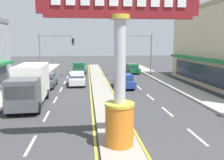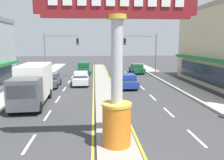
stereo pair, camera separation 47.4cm
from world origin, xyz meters
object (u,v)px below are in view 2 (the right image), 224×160
object	(u,v)px
box_truck_near_left_lane	(33,83)
traffic_light_right_side	(144,48)
district_sign	(117,66)
sedan_far_left_oncoming	(81,78)
sedan_mid_left_lane	(137,68)
traffic_light_left_side	(57,48)
sedan_kerb_right	(51,80)
sedan_near_right_lane	(127,81)
suv_far_right_lane	(84,68)

from	to	relation	value
box_truck_near_left_lane	traffic_light_right_side	bearing A→B (deg)	48.40
district_sign	box_truck_near_left_lane	world-z (taller)	district_sign
sedan_far_left_oncoming	sedan_mid_left_lane	bearing A→B (deg)	48.07
traffic_light_left_side	sedan_far_left_oncoming	xyz separation A→B (m)	(3.58, -6.02, -3.46)
box_truck_near_left_lane	sedan_kerb_right	world-z (taller)	box_truck_near_left_lane
traffic_light_left_side	sedan_mid_left_lane	xyz separation A→B (m)	(12.09, 3.45, -3.46)
sedan_near_right_lane	sedan_kerb_right	bearing A→B (deg)	171.14
sedan_kerb_right	sedan_far_left_oncoming	bearing A→B (deg)	15.54
traffic_light_left_side	sedan_far_left_oncoming	bearing A→B (deg)	-59.25
box_truck_near_left_lane	sedan_kerb_right	size ratio (longest dim) A/B	1.62
district_sign	traffic_light_left_side	size ratio (longest dim) A/B	1.22
sedan_mid_left_lane	traffic_light_left_side	bearing A→B (deg)	-164.08
sedan_mid_left_lane	sedan_kerb_right	size ratio (longest dim) A/B	1.02
district_sign	suv_far_right_lane	world-z (taller)	district_sign
traffic_light_left_side	sedan_kerb_right	distance (m)	7.76
sedan_near_right_lane	suv_far_right_lane	size ratio (longest dim) A/B	0.92
box_truck_near_left_lane	traffic_light_left_side	bearing A→B (deg)	90.85
sedan_far_left_oncoming	traffic_light_right_side	bearing A→B (deg)	32.99
sedan_near_right_lane	traffic_light_right_side	bearing A→B (deg)	65.73
traffic_light_right_side	sedan_near_right_lane	size ratio (longest dim) A/B	1.43
traffic_light_left_side	sedan_kerb_right	bearing A→B (deg)	-87.65
sedan_far_left_oncoming	sedan_near_right_lane	bearing A→B (deg)	-23.31
sedan_near_right_lane	district_sign	bearing A→B (deg)	-100.47
suv_far_right_lane	sedan_mid_left_lane	world-z (taller)	suv_far_right_lane
traffic_light_right_side	traffic_light_left_side	bearing A→B (deg)	178.53
suv_far_right_lane	sedan_kerb_right	size ratio (longest dim) A/B	1.09
traffic_light_right_side	box_truck_near_left_lane	xyz separation A→B (m)	(-12.17, -13.70, -2.55)
traffic_light_right_side	district_sign	bearing A→B (deg)	-105.69
box_truck_near_left_lane	sedan_mid_left_lane	world-z (taller)	box_truck_near_left_lane
box_truck_near_left_lane	suv_far_right_lane	bearing A→B (deg)	78.59
sedan_mid_left_lane	sedan_far_left_oncoming	size ratio (longest dim) A/B	1.01
district_sign	sedan_kerb_right	xyz separation A→B (m)	(-5.90, 15.41, -3.11)
sedan_near_right_lane	sedan_mid_left_lane	size ratio (longest dim) A/B	0.99
suv_far_right_lane	sedan_far_left_oncoming	size ratio (longest dim) A/B	1.08
district_sign	sedan_far_left_oncoming	distance (m)	16.82
traffic_light_left_side	box_truck_near_left_lane	world-z (taller)	traffic_light_left_side
district_sign	sedan_far_left_oncoming	bearing A→B (deg)	99.06
district_sign	sedan_mid_left_lane	bearing A→B (deg)	77.11
sedan_near_right_lane	traffic_light_left_side	bearing A→B (deg)	136.76
sedan_far_left_oncoming	sedan_kerb_right	xyz separation A→B (m)	(-3.30, -0.92, 0.00)
traffic_light_right_side	sedan_far_left_oncoming	distance (m)	11.04
traffic_light_left_side	traffic_light_right_side	bearing A→B (deg)	-1.47
traffic_light_right_side	sedan_far_left_oncoming	bearing A→B (deg)	-147.01
sedan_mid_left_lane	traffic_light_right_side	bearing A→B (deg)	-85.72
sedan_mid_left_lane	suv_far_right_lane	bearing A→B (deg)	-175.22
traffic_light_right_side	suv_far_right_lane	world-z (taller)	traffic_light_right_side
box_truck_near_left_lane	sedan_kerb_right	distance (m)	7.14
sedan_near_right_lane	sedan_far_left_oncoming	bearing A→B (deg)	156.69
traffic_light_left_side	sedan_near_right_lane	world-z (taller)	traffic_light_left_side
sedan_near_right_lane	sedan_mid_left_lane	distance (m)	12.17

